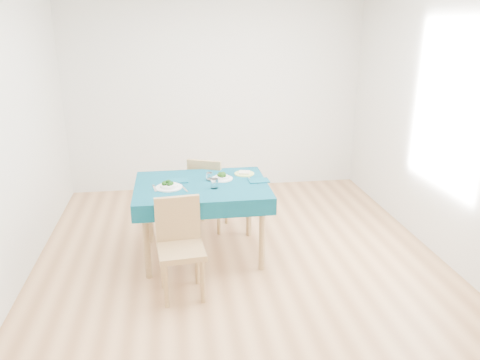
{
  "coord_description": "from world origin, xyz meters",
  "views": [
    {
      "loc": [
        -0.6,
        -4.09,
        2.26
      ],
      "look_at": [
        0.0,
        0.0,
        0.85
      ],
      "focal_mm": 35.0,
      "sensor_mm": 36.0,
      "label": 1
    }
  ],
  "objects": [
    {
      "name": "knife_near",
      "position": [
        -0.52,
        0.11,
        0.76
      ],
      "size": [
        0.08,
        0.23,
        0.0
      ],
      "primitive_type": "cube",
      "rotation": [
        0.0,
        0.0,
        0.27
      ],
      "color": "silver",
      "rests_on": "table"
    },
    {
      "name": "bowl_far",
      "position": [
        -0.14,
        0.31,
        0.79
      ],
      "size": [
        0.22,
        0.22,
        0.07
      ],
      "primitive_type": null,
      "color": "white",
      "rests_on": "table"
    },
    {
      "name": "table",
      "position": [
        -0.35,
        0.19,
        0.38
      ],
      "size": [
        1.27,
        0.97,
        0.76
      ],
      "primitive_type": "cube",
      "color": "#074154",
      "rests_on": "ground"
    },
    {
      "name": "tumbler_center",
      "position": [
        -0.26,
        0.3,
        0.8
      ],
      "size": [
        0.06,
        0.06,
        0.08
      ],
      "primitive_type": "cylinder",
      "color": "white",
      "rests_on": "table"
    },
    {
      "name": "fork_far",
      "position": [
        -0.25,
        0.31,
        0.76
      ],
      "size": [
        0.05,
        0.18,
        0.0
      ],
      "primitive_type": "cube",
      "rotation": [
        0.0,
        0.0,
        0.14
      ],
      "color": "silver",
      "rests_on": "table"
    },
    {
      "name": "bread_slice",
      "position": [
        0.11,
        0.45,
        0.78
      ],
      "size": [
        0.13,
        0.13,
        0.02
      ],
      "primitive_type": "cube",
      "rotation": [
        0.0,
        0.0,
        -0.24
      ],
      "color": "beige",
      "rests_on": "side_plate"
    },
    {
      "name": "side_plate",
      "position": [
        0.11,
        0.45,
        0.76
      ],
      "size": [
        0.2,
        0.2,
        0.01
      ],
      "primitive_type": "cylinder",
      "color": "#BDD467",
      "rests_on": "table"
    },
    {
      "name": "chair_near",
      "position": [
        -0.58,
        -0.52,
        0.48
      ],
      "size": [
        0.42,
        0.46,
        0.96
      ],
      "primitive_type": "cube",
      "rotation": [
        0.0,
        0.0,
        0.09
      ],
      "color": "#9C7849",
      "rests_on": "ground"
    },
    {
      "name": "napkin_far",
      "position": [
        0.22,
        0.2,
        0.76
      ],
      "size": [
        0.2,
        0.15,
        0.01
      ],
      "primitive_type": "cube",
      "rotation": [
        0.0,
        0.0,
        0.04
      ],
      "color": "#0B495C",
      "rests_on": "table"
    },
    {
      "name": "napkin_near",
      "position": [
        -0.58,
        0.31,
        0.76
      ],
      "size": [
        0.21,
        0.15,
        0.01
      ],
      "primitive_type": "cube",
      "rotation": [
        0.0,
        0.0,
        0.03
      ],
      "color": "#0B495C",
      "rests_on": "table"
    },
    {
      "name": "chair_far",
      "position": [
        -0.22,
        0.85,
        0.47
      ],
      "size": [
        0.51,
        0.53,
        0.94
      ],
      "primitive_type": "cube",
      "rotation": [
        0.0,
        0.0,
        2.72
      ],
      "color": "#9C7849",
      "rests_on": "ground"
    },
    {
      "name": "fork_near",
      "position": [
        -0.79,
        0.13,
        0.76
      ],
      "size": [
        0.05,
        0.18,
        0.0
      ],
      "primitive_type": "cube",
      "rotation": [
        0.0,
        0.0,
        0.16
      ],
      "color": "silver",
      "rests_on": "table"
    },
    {
      "name": "knife_far",
      "position": [
        0.16,
        0.22,
        0.76
      ],
      "size": [
        0.08,
        0.23,
        0.0
      ],
      "primitive_type": "cube",
      "rotation": [
        0.0,
        0.0,
        0.3
      ],
      "color": "silver",
      "rests_on": "table"
    },
    {
      "name": "bowl_near",
      "position": [
        -0.66,
        0.13,
        0.8
      ],
      "size": [
        0.25,
        0.25,
        0.08
      ],
      "primitive_type": null,
      "color": "white",
      "rests_on": "table"
    },
    {
      "name": "tumbler_side",
      "position": [
        -0.23,
        0.06,
        0.8
      ],
      "size": [
        0.07,
        0.07,
        0.09
      ],
      "primitive_type": "cylinder",
      "color": "white",
      "rests_on": "table"
    },
    {
      "name": "room_shell",
      "position": [
        0.0,
        0.0,
        1.35
      ],
      "size": [
        4.02,
        4.52,
        2.73
      ],
      "color": "#A47144",
      "rests_on": "ground"
    }
  ]
}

